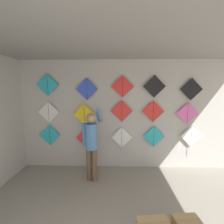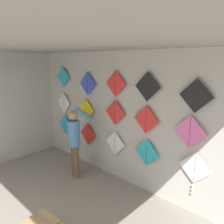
{
  "view_description": "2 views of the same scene",
  "coord_description": "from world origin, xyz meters",
  "px_view_note": "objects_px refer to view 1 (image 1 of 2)",
  "views": [
    {
      "loc": [
        -0.11,
        -0.02,
        2.05
      ],
      "look_at": [
        -0.19,
        3.49,
        1.54
      ],
      "focal_mm": 24.0,
      "sensor_mm": 36.0,
      "label": 1
    },
    {
      "loc": [
        3.09,
        0.4,
        2.61
      ],
      "look_at": [
        0.19,
        3.49,
        1.6
      ],
      "focal_mm": 35.0,
      "sensor_mm": 36.0,
      "label": 2
    }
  ],
  "objects_px": {
    "kite_5": "(49,112)",
    "kite_8": "(153,111)",
    "kite_1": "(87,138)",
    "kite_2": "(122,139)",
    "kite_3": "(154,137)",
    "kite_12": "(123,87)",
    "kite_7": "(122,111)",
    "kite_6": "(84,114)",
    "kite_10": "(48,85)",
    "kite_4": "(191,138)",
    "kite_0": "(50,135)",
    "kite_13": "(154,86)",
    "kite_11": "(87,89)",
    "shopkeeper": "(91,141)",
    "kite_14": "(191,89)",
    "kite_9": "(188,113)"
  },
  "relations": [
    {
      "from": "kite_5",
      "to": "kite_8",
      "type": "bearing_deg",
      "value": 0.0
    },
    {
      "from": "kite_1",
      "to": "kite_2",
      "type": "relative_size",
      "value": 0.73
    },
    {
      "from": "kite_5",
      "to": "kite_3",
      "type": "bearing_deg",
      "value": 0.0
    },
    {
      "from": "kite_12",
      "to": "kite_8",
      "type": "bearing_deg",
      "value": 0.0
    },
    {
      "from": "kite_3",
      "to": "kite_7",
      "type": "bearing_deg",
      "value": 180.0
    },
    {
      "from": "kite_6",
      "to": "kite_3",
      "type": "bearing_deg",
      "value": 0.0
    },
    {
      "from": "kite_10",
      "to": "kite_7",
      "type": "bearing_deg",
      "value": 0.0
    },
    {
      "from": "kite_7",
      "to": "kite_10",
      "type": "bearing_deg",
      "value": 180.0
    },
    {
      "from": "kite_1",
      "to": "kite_4",
      "type": "distance_m",
      "value": 2.7
    },
    {
      "from": "kite_5",
      "to": "kite_6",
      "type": "height_order",
      "value": "kite_5"
    },
    {
      "from": "kite_0",
      "to": "kite_13",
      "type": "relative_size",
      "value": 1.0
    },
    {
      "from": "kite_10",
      "to": "kite_11",
      "type": "relative_size",
      "value": 1.0
    },
    {
      "from": "shopkeeper",
      "to": "kite_5",
      "type": "xyz_separation_m",
      "value": [
        -1.18,
        0.57,
        0.55
      ]
    },
    {
      "from": "kite_10",
      "to": "kite_13",
      "type": "bearing_deg",
      "value": 0.0
    },
    {
      "from": "kite_3",
      "to": "kite_5",
      "type": "distance_m",
      "value": 2.78
    },
    {
      "from": "kite_2",
      "to": "kite_5",
      "type": "relative_size",
      "value": 1.38
    },
    {
      "from": "kite_14",
      "to": "kite_12",
      "type": "bearing_deg",
      "value": 180.0
    },
    {
      "from": "kite_10",
      "to": "kite_14",
      "type": "distance_m",
      "value": 3.56
    },
    {
      "from": "kite_3",
      "to": "kite_14",
      "type": "bearing_deg",
      "value": 0.0
    },
    {
      "from": "kite_5",
      "to": "kite_13",
      "type": "distance_m",
      "value": 2.75
    },
    {
      "from": "shopkeeper",
      "to": "kite_13",
      "type": "xyz_separation_m",
      "value": [
        1.49,
        0.57,
        1.21
      ]
    },
    {
      "from": "kite_10",
      "to": "kite_12",
      "type": "relative_size",
      "value": 1.0
    },
    {
      "from": "kite_7",
      "to": "kite_4",
      "type": "bearing_deg",
      "value": -0.03
    },
    {
      "from": "kite_14",
      "to": "kite_9",
      "type": "bearing_deg",
      "value": 180.0
    },
    {
      "from": "shopkeeper",
      "to": "kite_9",
      "type": "relative_size",
      "value": 3.0
    },
    {
      "from": "kite_3",
      "to": "kite_14",
      "type": "distance_m",
      "value": 1.49
    },
    {
      "from": "kite_7",
      "to": "kite_3",
      "type": "bearing_deg",
      "value": 0.0
    },
    {
      "from": "kite_2",
      "to": "kite_11",
      "type": "height_order",
      "value": "kite_11"
    },
    {
      "from": "kite_12",
      "to": "kite_0",
      "type": "bearing_deg",
      "value": 180.0
    },
    {
      "from": "kite_1",
      "to": "kite_8",
      "type": "xyz_separation_m",
      "value": [
        1.71,
        0.0,
        0.7
      ]
    },
    {
      "from": "kite_4",
      "to": "kite_8",
      "type": "height_order",
      "value": "kite_8"
    },
    {
      "from": "kite_5",
      "to": "kite_13",
      "type": "xyz_separation_m",
      "value": [
        2.67,
        0.0,
        0.65
      ]
    },
    {
      "from": "kite_4",
      "to": "kite_10",
      "type": "bearing_deg",
      "value": 179.98
    },
    {
      "from": "kite_7",
      "to": "kite_1",
      "type": "bearing_deg",
      "value": 180.0
    },
    {
      "from": "kite_5",
      "to": "kite_6",
      "type": "xyz_separation_m",
      "value": [
        0.91,
        0.0,
        -0.05
      ]
    },
    {
      "from": "shopkeeper",
      "to": "kite_14",
      "type": "bearing_deg",
      "value": 26.54
    },
    {
      "from": "kite_9",
      "to": "kite_2",
      "type": "bearing_deg",
      "value": -179.97
    },
    {
      "from": "kite_6",
      "to": "kite_14",
      "type": "distance_m",
      "value": 2.73
    },
    {
      "from": "kite_5",
      "to": "kite_12",
      "type": "distance_m",
      "value": 1.99
    },
    {
      "from": "kite_12",
      "to": "kite_14",
      "type": "bearing_deg",
      "value": 0.0
    },
    {
      "from": "kite_1",
      "to": "kite_3",
      "type": "bearing_deg",
      "value": 0.0
    },
    {
      "from": "shopkeeper",
      "to": "kite_7",
      "type": "bearing_deg",
      "value": 52.66
    },
    {
      "from": "kite_0",
      "to": "kite_6",
      "type": "xyz_separation_m",
      "value": [
        0.92,
        0.0,
        0.56
      ]
    },
    {
      "from": "kite_6",
      "to": "kite_9",
      "type": "distance_m",
      "value": 2.61
    },
    {
      "from": "kite_9",
      "to": "kite_1",
      "type": "bearing_deg",
      "value": 180.0
    },
    {
      "from": "kite_0",
      "to": "kite_11",
      "type": "xyz_separation_m",
      "value": [
        1.01,
        0.0,
        1.2
      ]
    },
    {
      "from": "kite_6",
      "to": "kite_7",
      "type": "bearing_deg",
      "value": 0.0
    },
    {
      "from": "kite_3",
      "to": "kite_14",
      "type": "height_order",
      "value": "kite_14"
    },
    {
      "from": "kite_3",
      "to": "kite_14",
      "type": "xyz_separation_m",
      "value": [
        0.86,
        0.0,
        1.21
      ]
    },
    {
      "from": "kite_0",
      "to": "kite_5",
      "type": "bearing_deg",
      "value": 0.0
    }
  ]
}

